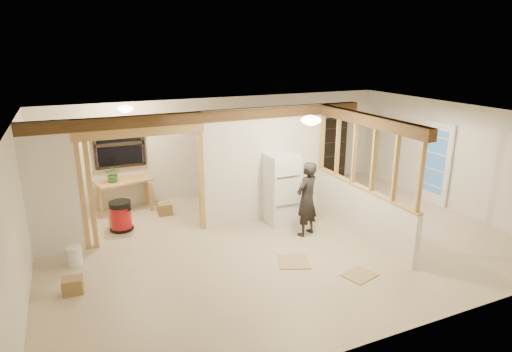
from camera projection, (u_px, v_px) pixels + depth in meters
name	position (u px, v px, depth m)	size (l,w,h in m)	color
floor	(281.00, 240.00, 8.59)	(9.00, 6.50, 0.01)	#C1AA8F
ceiling	(283.00, 116.00, 7.86)	(9.00, 6.50, 0.01)	white
wall_back	(224.00, 146.00, 11.06)	(9.00, 0.01, 2.50)	silver
wall_front	(400.00, 252.00, 5.38)	(9.00, 0.01, 2.50)	silver
wall_left	(18.00, 217.00, 6.47)	(0.01, 6.50, 2.50)	silver
wall_right	(453.00, 157.00, 9.97)	(0.01, 6.50, 2.50)	silver
partition_left_stub	(51.00, 190.00, 7.70)	(0.90, 0.12, 2.50)	silver
partition_center	(265.00, 164.00, 9.35)	(2.80, 0.12, 2.50)	silver
doorway_frame	(145.00, 186.00, 8.38)	(2.46, 0.14, 2.20)	tan
header_beam_back	(211.00, 116.00, 8.55)	(7.00, 0.18, 0.22)	#51371C
header_beam_right	(367.00, 120.00, 8.16)	(0.18, 3.30, 0.22)	#51371C
pony_wall	(360.00, 211.00, 8.71)	(0.12, 3.20, 1.00)	silver
stud_partition	(364.00, 156.00, 8.37)	(0.14, 3.20, 1.32)	tan
window_back	(119.00, 144.00, 9.89)	(1.12, 0.10, 1.10)	black
french_door	(436.00, 163.00, 10.36)	(0.12, 0.86, 2.00)	white
ceiling_dome_main	(311.00, 120.00, 7.54)	(0.36, 0.36, 0.16)	#FFEABF
ceiling_dome_util	(125.00, 109.00, 8.90)	(0.32, 0.32, 0.14)	#FFEABF
hanging_bulb	(157.00, 127.00, 8.57)	(0.07, 0.07, 0.07)	#FFD88C
refrigerator	(281.00, 189.00, 9.26)	(0.63, 0.61, 1.53)	white
woman	(307.00, 199.00, 8.61)	(0.57, 0.37, 1.55)	black
work_table	(125.00, 196.00, 10.00)	(1.20, 0.60, 0.76)	tan
potted_plant	(113.00, 174.00, 9.68)	(0.35, 0.30, 0.39)	#336825
shop_vac	(121.00, 216.00, 8.96)	(0.49, 0.49, 0.64)	#A91217
bookshelf	(330.00, 150.00, 12.19)	(0.89, 0.30, 1.78)	black
bucket	(74.00, 256.00, 7.58)	(0.26, 0.26, 0.33)	white
box_util_a	(165.00, 209.00, 9.84)	(0.31, 0.27, 0.27)	#967548
box_util_b	(118.00, 221.00, 9.09)	(0.34, 0.34, 0.31)	#967548
box_front	(73.00, 285.00, 6.72)	(0.31, 0.25, 0.25)	#967548
floor_panel_near	(294.00, 262.00, 7.70)	(0.55, 0.55, 0.02)	tan
floor_panel_far	(360.00, 275.00, 7.26)	(0.52, 0.42, 0.02)	tan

